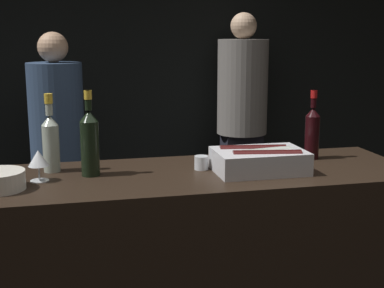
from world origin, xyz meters
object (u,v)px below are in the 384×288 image
(champagne_bottle, at_px, (90,141))
(person_blond_tee, at_px, (242,113))
(red_wine_bottle_tall, at_px, (312,131))
(person_in_hoodie, at_px, (58,138))
(ice_bin_with_bottles, at_px, (260,159))
(wine_glass, at_px, (38,159))
(rose_wine_bottle, at_px, (51,140))
(candle_votive, at_px, (201,163))

(champagne_bottle, distance_m, person_blond_tee, 2.30)
(red_wine_bottle_tall, bearing_deg, person_in_hoodie, 128.76)
(person_blond_tee, bearing_deg, champagne_bottle, -149.48)
(champagne_bottle, bearing_deg, red_wine_bottle_tall, 4.16)
(ice_bin_with_bottles, distance_m, red_wine_bottle_tall, 0.39)
(wine_glass, bearing_deg, champagne_bottle, 12.36)
(rose_wine_bottle, bearing_deg, candle_votive, -9.98)
(candle_votive, xyz_separation_m, champagne_bottle, (-0.49, 0.01, 0.12))
(champagne_bottle, xyz_separation_m, person_blond_tee, (1.30, 1.89, -0.20))
(wine_glass, height_order, person_blond_tee, person_blond_tee)
(rose_wine_bottle, distance_m, person_blond_tee, 2.31)
(wine_glass, xyz_separation_m, person_in_hoodie, (0.04, 1.65, -0.23))
(person_blond_tee, bearing_deg, red_wine_bottle_tall, -122.59)
(candle_votive, distance_m, red_wine_bottle_tall, 0.59)
(wine_glass, bearing_deg, ice_bin_with_bottles, -3.59)
(candle_votive, bearing_deg, rose_wine_bottle, 170.02)
(rose_wine_bottle, bearing_deg, champagne_bottle, -33.07)
(ice_bin_with_bottles, xyz_separation_m, red_wine_bottle_tall, (0.33, 0.18, 0.08))
(red_wine_bottle_tall, bearing_deg, wine_glass, -174.46)
(candle_votive, height_order, champagne_bottle, champagne_bottle)
(wine_glass, height_order, champagne_bottle, champagne_bottle)
(rose_wine_bottle, xyz_separation_m, person_in_hoodie, (-0.01, 1.50, -0.28))
(wine_glass, distance_m, red_wine_bottle_tall, 1.27)
(red_wine_bottle_tall, bearing_deg, person_blond_tee, 82.27)
(person_in_hoodie, bearing_deg, red_wine_bottle_tall, 34.75)
(ice_bin_with_bottles, relative_size, wine_glass, 2.99)
(wine_glass, distance_m, candle_votive, 0.70)
(candle_votive, height_order, person_blond_tee, person_blond_tee)
(wine_glass, relative_size, rose_wine_bottle, 0.38)
(rose_wine_bottle, bearing_deg, red_wine_bottle_tall, -1.39)
(red_wine_bottle_tall, relative_size, person_blond_tee, 0.18)
(ice_bin_with_bottles, xyz_separation_m, rose_wine_bottle, (-0.89, 0.21, 0.09))
(red_wine_bottle_tall, bearing_deg, champagne_bottle, -175.84)
(ice_bin_with_bottles, xyz_separation_m, candle_votive, (-0.24, 0.10, -0.02))
(red_wine_bottle_tall, bearing_deg, ice_bin_with_bottles, -151.27)
(wine_glass, relative_size, champagne_bottle, 0.36)
(red_wine_bottle_tall, distance_m, person_blond_tee, 1.83)
(wine_glass, relative_size, person_blond_tee, 0.07)
(rose_wine_bottle, height_order, person_blond_tee, person_blond_tee)
(wine_glass, bearing_deg, person_blond_tee, 51.93)
(red_wine_bottle_tall, height_order, person_blond_tee, person_blond_tee)
(wine_glass, bearing_deg, red_wine_bottle_tall, 5.54)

